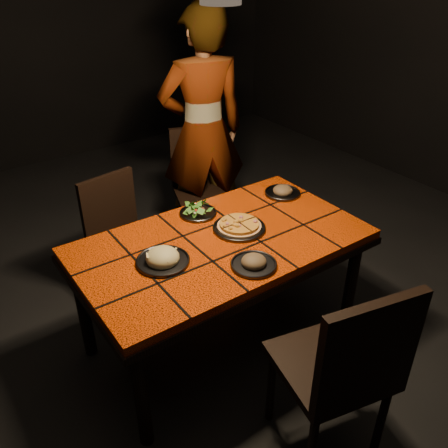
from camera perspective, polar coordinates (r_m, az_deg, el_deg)
room_shell at (r=2.32m, az=-0.37°, el=14.01°), size 6.04×7.04×3.08m
dining_table at (r=2.68m, az=-0.31°, el=-3.25°), size 1.62×0.92×0.75m
chair_near at (r=2.20m, az=14.36°, el=-16.22°), size 0.56×0.56×1.04m
chair_far_left at (r=3.24m, az=-12.46°, el=-0.88°), size 0.46×0.46×0.88m
chair_far_right at (r=3.77m, az=-2.79°, el=5.26°), size 0.55×0.55×0.95m
diner at (r=3.68m, az=-2.56°, el=11.03°), size 0.76×0.60×1.85m
plate_pizza at (r=2.71m, az=1.84°, el=-0.30°), size 0.30×0.30×0.04m
plate_pasta at (r=2.45m, az=-7.38°, el=-4.15°), size 0.28×0.28×0.09m
plate_salad at (r=2.86m, az=-3.14°, el=1.62°), size 0.23×0.23×0.07m
plate_mushroom_a at (r=2.41m, az=3.60°, el=-4.64°), size 0.24×0.24×0.08m
plate_mushroom_b at (r=3.12m, az=7.07°, el=3.93°), size 0.23×0.23×0.08m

